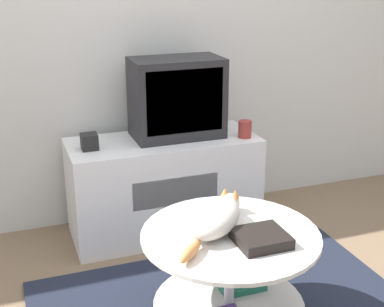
{
  "coord_description": "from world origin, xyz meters",
  "views": [
    {
      "loc": [
        -0.89,
        -1.79,
        1.58
      ],
      "look_at": [
        -0.01,
        0.61,
        0.67
      ],
      "focal_mm": 50.0,
      "sensor_mm": 36.0,
      "label": 1
    }
  ],
  "objects_px": {
    "speaker": "(89,142)",
    "cat": "(214,217)",
    "tv": "(177,98)",
    "dvd_box": "(261,238)"
  },
  "relations": [
    {
      "from": "speaker",
      "to": "cat",
      "type": "bearing_deg",
      "value": -70.48
    },
    {
      "from": "tv",
      "to": "dvd_box",
      "type": "distance_m",
      "value": 1.26
    },
    {
      "from": "tv",
      "to": "cat",
      "type": "xyz_separation_m",
      "value": [
        -0.19,
        -1.05,
        -0.26
      ]
    },
    {
      "from": "tv",
      "to": "cat",
      "type": "height_order",
      "value": "tv"
    },
    {
      "from": "speaker",
      "to": "dvd_box",
      "type": "xyz_separation_m",
      "value": [
        0.49,
        -1.16,
        -0.11
      ]
    },
    {
      "from": "cat",
      "to": "tv",
      "type": "bearing_deg",
      "value": 33.65
    },
    {
      "from": "dvd_box",
      "to": "cat",
      "type": "bearing_deg",
      "value": 128.78
    },
    {
      "from": "dvd_box",
      "to": "cat",
      "type": "relative_size",
      "value": 0.46
    },
    {
      "from": "tv",
      "to": "dvd_box",
      "type": "bearing_deg",
      "value": -92.56
    },
    {
      "from": "tv",
      "to": "dvd_box",
      "type": "xyz_separation_m",
      "value": [
        -0.05,
        -1.22,
        -0.3
      ]
    }
  ]
}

